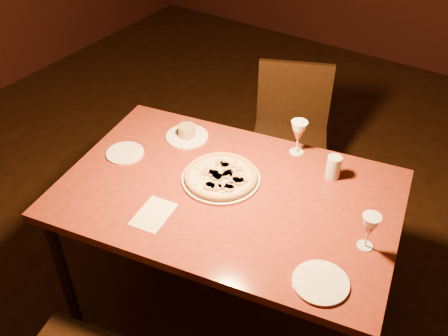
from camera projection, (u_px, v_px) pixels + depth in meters
The scene contains 12 objects.
floor at pixel (208, 314), 2.70m from camera, with size 7.00×7.00×0.00m, color black.
dining_table at pixel (228, 203), 2.31m from camera, with size 1.67×1.23×0.81m.
chair_far at pixel (290, 132), 3.13m from camera, with size 0.60×0.60×0.94m.
pizza_plate at pixel (221, 176), 2.31m from camera, with size 0.37×0.37×0.04m.
ramekin_saucer at pixel (187, 134), 2.58m from camera, with size 0.22×0.22×0.07m.
wine_glass_far at pixel (298, 137), 2.44m from camera, with size 0.08×0.08×0.18m, color #B3624A, non-canonical shape.
wine_glass_right at pixel (368, 232), 1.95m from camera, with size 0.07×0.07×0.17m, color #B3624A, non-canonical shape.
water_tumbler at pixel (334, 167), 2.31m from camera, with size 0.07×0.07×0.11m, color silver.
side_plate_left at pixel (125, 153), 2.48m from camera, with size 0.19×0.19×0.01m, color white.
side_plate_near at pixel (321, 283), 1.85m from camera, with size 0.21×0.21×0.01m, color white.
menu_card at pixel (153, 214), 2.14m from camera, with size 0.14×0.20×0.00m, color silver.
pendant_light at pixel (229, 23), 1.77m from camera, with size 0.12×0.12×0.12m, color #FFA047.
Camera 1 is at (0.97, -1.30, 2.31)m, focal length 40.00 mm.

